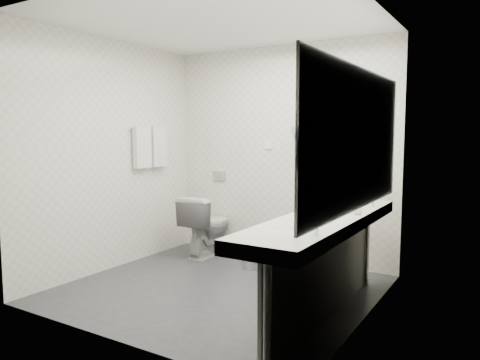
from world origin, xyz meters
The scene contains 31 objects.
floor centered at (0.00, 0.00, 0.00)m, with size 2.80×2.80×0.00m, color #2B2B31.
ceiling centered at (0.00, 0.00, 2.50)m, with size 2.80×2.80×0.00m, color white.
wall_back centered at (0.00, 1.30, 1.25)m, with size 2.80×2.80×0.00m, color silver.
wall_front centered at (0.00, -1.30, 1.25)m, with size 2.80×2.80×0.00m, color silver.
wall_left centered at (-1.40, 0.00, 1.25)m, with size 2.60×2.60×0.00m, color silver.
wall_right centered at (1.40, 0.00, 1.25)m, with size 2.60×2.60×0.00m, color silver.
vanity_counter centered at (1.12, -0.20, 0.80)m, with size 0.55×2.20×0.10m, color white.
vanity_panel centered at (1.15, -0.20, 0.38)m, with size 0.03×2.15×0.75m, color gray.
vanity_post_near centered at (1.18, -1.24, 0.38)m, with size 0.06×0.06×0.75m, color silver.
vanity_post_far centered at (1.18, 0.84, 0.38)m, with size 0.06×0.06×0.75m, color silver.
mirror centered at (1.39, -0.20, 1.45)m, with size 0.02×2.20×1.05m, color #B2BCC6.
basin_near centered at (1.12, -0.85, 0.83)m, with size 0.40×0.31×0.05m, color white.
basin_far centered at (1.12, 0.45, 0.83)m, with size 0.40×0.31×0.05m, color white.
faucet_near centered at (1.32, -0.85, 0.92)m, with size 0.04×0.04×0.15m, color silver.
faucet_far centered at (1.32, 0.45, 0.92)m, with size 0.04×0.04×0.15m, color silver.
soap_bottle_a centered at (1.12, -0.06, 0.90)m, with size 0.04×0.04×0.09m, color silver.
soap_bottle_b centered at (1.17, -0.07, 0.90)m, with size 0.07×0.07×0.09m, color silver.
glass_left centered at (1.33, 0.02, 0.90)m, with size 0.06×0.06×0.10m, color silver.
glass_right centered at (1.22, 0.10, 0.90)m, with size 0.05×0.05×0.10m, color silver.
toilet centered at (-0.80, 0.94, 0.37)m, with size 0.42×0.73×0.74m, color white.
flush_plate centered at (-0.85, 1.29, 0.95)m, with size 0.18×0.02×0.12m, color #B2B5BA.
pedal_bin centered at (-0.06, 0.76, 0.15)m, with size 0.22×0.22×0.31m, color #B2B5BA.
bin_lid centered at (-0.06, 0.76, 0.31)m, with size 0.22×0.22×0.01m, color #B2B5BA.
towel_rail centered at (-1.35, 0.55, 1.55)m, with size 0.02×0.02×0.62m, color silver.
towel_near centered at (-1.34, 0.41, 1.33)m, with size 0.07×0.24×0.48m, color silver.
towel_far centered at (-1.34, 0.69, 1.33)m, with size 0.07×0.24×0.48m, color silver.
dryer_cradle centered at (0.25, 1.27, 1.50)m, with size 0.10×0.04×0.14m, color gray.
dryer_barrel centered at (0.25, 1.20, 1.53)m, with size 0.08×0.08×0.14m, color gray.
dryer_cord centered at (0.25, 1.26, 1.25)m, with size 0.02×0.02×0.35m, color black.
switch_plate_a centered at (-0.15, 1.29, 1.35)m, with size 0.09×0.02×0.09m, color white.
switch_plate_b centered at (0.55, 1.29, 1.35)m, with size 0.09×0.02×0.09m, color white.
Camera 1 is at (2.39, -3.53, 1.49)m, focal length 34.16 mm.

